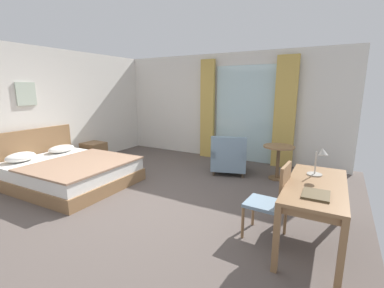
# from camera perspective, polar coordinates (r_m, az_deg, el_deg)

# --- Properties ---
(ground) EXTENTS (6.42, 7.06, 0.10)m
(ground) POSITION_cam_1_polar(r_m,az_deg,el_deg) (4.47, -10.47, -12.62)
(ground) COLOR #564C47
(wall_back) EXTENTS (6.02, 0.12, 2.66)m
(wall_back) POSITION_cam_1_polar(r_m,az_deg,el_deg) (6.90, 6.91, 8.03)
(wall_back) COLOR silver
(wall_back) RESTS_ON ground
(wall_left) EXTENTS (0.12, 6.66, 2.66)m
(wall_left) POSITION_cam_1_polar(r_m,az_deg,el_deg) (6.42, -31.75, 6.03)
(wall_left) COLOR silver
(wall_left) RESTS_ON ground
(balcony_glass_door) EXTENTS (1.50, 0.02, 2.34)m
(balcony_glass_door) POSITION_cam_1_polar(r_m,az_deg,el_deg) (6.63, 11.33, 6.34)
(balcony_glass_door) COLOR silver
(balcony_glass_door) RESTS_ON ground
(curtain_panel_left) EXTENTS (0.37, 0.10, 2.51)m
(curtain_panel_left) POSITION_cam_1_polar(r_m,az_deg,el_deg) (6.90, 3.39, 7.50)
(curtain_panel_left) COLOR tan
(curtain_panel_left) RESTS_ON ground
(curtain_panel_right) EXTENTS (0.47, 0.10, 2.51)m
(curtain_panel_right) POSITION_cam_1_polar(r_m,az_deg,el_deg) (6.29, 19.51, 6.40)
(curtain_panel_right) COLOR tan
(curtain_panel_right) RESTS_ON ground
(bed) EXTENTS (2.31, 1.86, 0.97)m
(bed) POSITION_cam_1_polar(r_m,az_deg,el_deg) (5.59, -25.47, -5.23)
(bed) COLOR olive
(bed) RESTS_ON ground
(nightstand) EXTENTS (0.50, 0.47, 0.47)m
(nightstand) POSITION_cam_1_polar(r_m,az_deg,el_deg) (7.02, -20.53, -1.60)
(nightstand) COLOR olive
(nightstand) RESTS_ON ground
(writing_desk) EXTENTS (0.64, 1.48, 0.74)m
(writing_desk) POSITION_cam_1_polar(r_m,az_deg,el_deg) (3.33, 25.30, -9.23)
(writing_desk) COLOR olive
(writing_desk) RESTS_ON ground
(desk_chair) EXTENTS (0.48, 0.43, 0.95)m
(desk_chair) POSITION_cam_1_polar(r_m,az_deg,el_deg) (3.32, 17.24, -11.29)
(desk_chair) COLOR gray
(desk_chair) RESTS_ON ground
(desk_lamp) EXTENTS (0.23, 0.25, 0.39)m
(desk_lamp) POSITION_cam_1_polar(r_m,az_deg,el_deg) (3.49, 26.07, -2.92)
(desk_lamp) COLOR #B7B2A8
(desk_lamp) RESTS_ON writing_desk
(closed_book) EXTENTS (0.26, 0.31, 0.02)m
(closed_book) POSITION_cam_1_polar(r_m,az_deg,el_deg) (2.95, 25.35, -9.90)
(closed_book) COLOR brown
(closed_book) RESTS_ON writing_desk
(armchair_by_window) EXTENTS (0.90, 0.92, 0.84)m
(armchair_by_window) POSITION_cam_1_polar(r_m,az_deg,el_deg) (5.68, 8.10, -3.04)
(armchair_by_window) COLOR gray
(armchair_by_window) RESTS_ON ground
(round_cafe_table) EXTENTS (0.61, 0.61, 0.68)m
(round_cafe_table) POSITION_cam_1_polar(r_m,az_deg,el_deg) (5.50, 18.26, -2.25)
(round_cafe_table) COLOR olive
(round_cafe_table) RESTS_ON ground
(framed_picture) EXTENTS (0.03, 0.38, 0.46)m
(framed_picture) POSITION_cam_1_polar(r_m,az_deg,el_deg) (6.29, -32.38, 9.18)
(framed_picture) COLOR #B7C6B2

